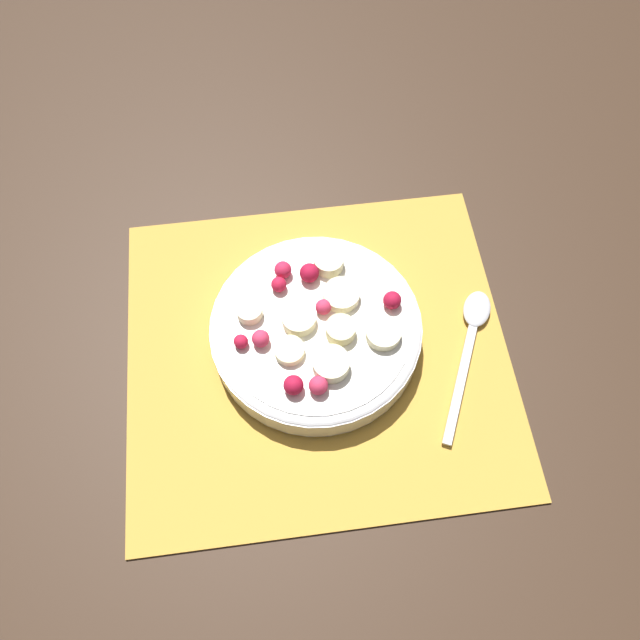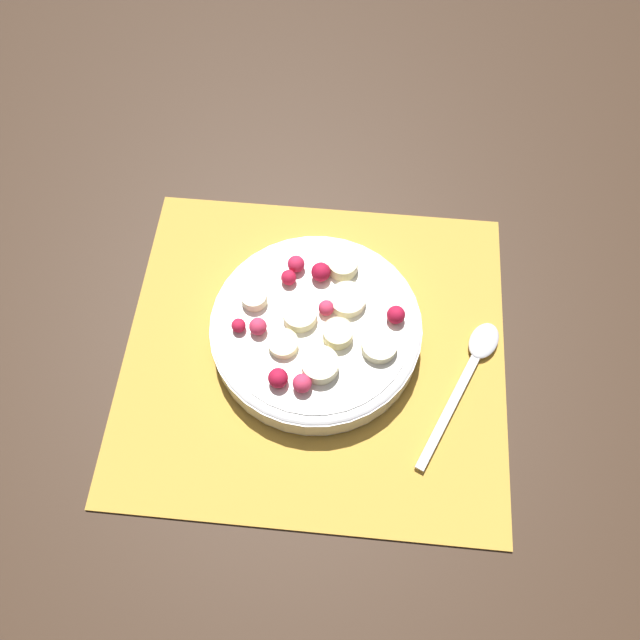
% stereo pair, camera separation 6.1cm
% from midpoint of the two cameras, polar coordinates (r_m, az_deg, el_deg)
% --- Properties ---
extents(ground_plane, '(3.00, 3.00, 0.00)m').
position_cam_midpoint_polar(ground_plane, '(0.65, 2.22, -3.11)').
color(ground_plane, '#382619').
extents(placemat, '(0.39, 0.36, 0.01)m').
position_cam_midpoint_polar(placemat, '(0.64, 2.23, -3.00)').
color(placemat, gold).
rests_on(placemat, ground_plane).
extents(fruit_bowl, '(0.21, 0.21, 0.05)m').
position_cam_midpoint_polar(fruit_bowl, '(0.63, 2.77, -1.06)').
color(fruit_bowl, white).
rests_on(fruit_bowl, placemat).
extents(spoon, '(0.09, 0.17, 0.01)m').
position_cam_midpoint_polar(spoon, '(0.66, 16.39, -4.05)').
color(spoon, silver).
rests_on(spoon, placemat).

